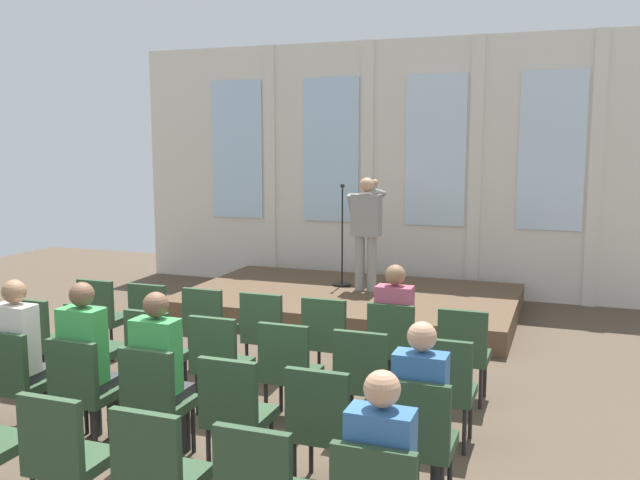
# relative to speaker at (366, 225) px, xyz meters

# --- Properties ---
(ground_plane) EXTENTS (17.30, 17.30, 0.00)m
(ground_plane) POSITION_rel_speaker_xyz_m (-0.18, -5.08, -1.29)
(ground_plane) COLOR brown
(rear_partition) EXTENTS (8.84, 0.14, 4.13)m
(rear_partition) POSITION_rel_speaker_xyz_m (-0.14, 1.56, 0.80)
(rear_partition) COLOR silver
(rear_partition) RESTS_ON ground
(stage_platform) EXTENTS (4.69, 2.90, 0.32)m
(stage_platform) POSITION_rel_speaker_xyz_m (-0.18, -0.18, -1.13)
(stage_platform) COLOR brown
(stage_platform) RESTS_ON ground
(speaker) EXTENTS (0.50, 0.69, 1.66)m
(speaker) POSITION_rel_speaker_xyz_m (0.00, 0.00, 0.00)
(speaker) COLOR gray
(speaker) RESTS_ON stage_platform
(mic_stand) EXTENTS (0.28, 0.28, 1.56)m
(mic_stand) POSITION_rel_speaker_xyz_m (-0.43, 0.21, -0.63)
(mic_stand) COLOR black
(mic_stand) RESTS_ON stage_platform
(chair_r0_c0) EXTENTS (0.46, 0.44, 0.94)m
(chair_r0_c0) POSITION_rel_speaker_xyz_m (-2.24, -3.16, -0.75)
(chair_r0_c0) COLOR black
(chair_r0_c0) RESTS_ON ground
(chair_r0_c1) EXTENTS (0.46, 0.44, 0.94)m
(chair_r0_c1) POSITION_rel_speaker_xyz_m (-1.55, -3.16, -0.75)
(chair_r0_c1) COLOR black
(chair_r0_c1) RESTS_ON ground
(chair_r0_c2) EXTENTS (0.46, 0.44, 0.94)m
(chair_r0_c2) POSITION_rel_speaker_xyz_m (-0.87, -3.16, -0.75)
(chair_r0_c2) COLOR black
(chair_r0_c2) RESTS_ON ground
(chair_r0_c3) EXTENTS (0.46, 0.44, 0.94)m
(chair_r0_c3) POSITION_rel_speaker_xyz_m (-0.18, -3.16, -0.75)
(chair_r0_c3) COLOR black
(chair_r0_c3) RESTS_ON ground
(chair_r0_c4) EXTENTS (0.46, 0.44, 0.94)m
(chair_r0_c4) POSITION_rel_speaker_xyz_m (0.51, -3.16, -0.75)
(chair_r0_c4) COLOR black
(chair_r0_c4) RESTS_ON ground
(chair_r0_c5) EXTENTS (0.46, 0.44, 0.94)m
(chair_r0_c5) POSITION_rel_speaker_xyz_m (1.20, -3.16, -0.75)
(chair_r0_c5) COLOR black
(chair_r0_c5) RESTS_ON ground
(audience_r0_c5) EXTENTS (0.36, 0.39, 1.30)m
(audience_r0_c5) POSITION_rel_speaker_xyz_m (1.20, -3.08, -0.56)
(audience_r0_c5) COLOR #2D2D33
(audience_r0_c5) RESTS_ON ground
(chair_r0_c6) EXTENTS (0.46, 0.44, 0.94)m
(chair_r0_c6) POSITION_rel_speaker_xyz_m (1.89, -3.16, -0.75)
(chair_r0_c6) COLOR black
(chair_r0_c6) RESTS_ON ground
(chair_r1_c0) EXTENTS (0.46, 0.44, 0.94)m
(chair_r1_c0) POSITION_rel_speaker_xyz_m (-2.24, -4.19, -0.75)
(chair_r1_c0) COLOR black
(chair_r1_c0) RESTS_ON ground
(chair_r1_c1) EXTENTS (0.46, 0.44, 0.94)m
(chair_r1_c1) POSITION_rel_speaker_xyz_m (-1.55, -4.19, -0.75)
(chair_r1_c1) COLOR black
(chair_r1_c1) RESTS_ON ground
(chair_r1_c2) EXTENTS (0.46, 0.44, 0.94)m
(chair_r1_c2) POSITION_rel_speaker_xyz_m (-0.87, -4.19, -0.75)
(chair_r1_c2) COLOR black
(chair_r1_c2) RESTS_ON ground
(chair_r1_c3) EXTENTS (0.46, 0.44, 0.94)m
(chair_r1_c3) POSITION_rel_speaker_xyz_m (-0.18, -4.19, -0.75)
(chair_r1_c3) COLOR black
(chair_r1_c3) RESTS_ON ground
(chair_r1_c4) EXTENTS (0.46, 0.44, 0.94)m
(chair_r1_c4) POSITION_rel_speaker_xyz_m (0.51, -4.19, -0.75)
(chair_r1_c4) COLOR black
(chair_r1_c4) RESTS_ON ground
(chair_r1_c5) EXTENTS (0.46, 0.44, 0.94)m
(chair_r1_c5) POSITION_rel_speaker_xyz_m (1.20, -4.19, -0.75)
(chair_r1_c5) COLOR black
(chair_r1_c5) RESTS_ON ground
(chair_r1_c6) EXTENTS (0.46, 0.44, 0.94)m
(chair_r1_c6) POSITION_rel_speaker_xyz_m (1.89, -4.19, -0.75)
(chair_r1_c6) COLOR black
(chair_r1_c6) RESTS_ON ground
(chair_r2_c1) EXTENTS (0.46, 0.44, 0.94)m
(chair_r2_c1) POSITION_rel_speaker_xyz_m (-1.55, -5.22, -0.75)
(chair_r2_c1) COLOR black
(chair_r2_c1) RESTS_ON ground
(audience_r2_c1) EXTENTS (0.36, 0.39, 1.35)m
(audience_r2_c1) POSITION_rel_speaker_xyz_m (-1.55, -5.14, -0.54)
(audience_r2_c1) COLOR #2D2D33
(audience_r2_c1) RESTS_ON ground
(chair_r2_c2) EXTENTS (0.46, 0.44, 0.94)m
(chair_r2_c2) POSITION_rel_speaker_xyz_m (-0.87, -5.22, -0.75)
(chair_r2_c2) COLOR black
(chair_r2_c2) RESTS_ON ground
(audience_r2_c2) EXTENTS (0.36, 0.39, 1.38)m
(audience_r2_c2) POSITION_rel_speaker_xyz_m (-0.87, -5.15, -0.52)
(audience_r2_c2) COLOR #2D2D33
(audience_r2_c2) RESTS_ON ground
(chair_r2_c3) EXTENTS (0.46, 0.44, 0.94)m
(chair_r2_c3) POSITION_rel_speaker_xyz_m (-0.18, -5.22, -0.75)
(chair_r2_c3) COLOR black
(chair_r2_c3) RESTS_ON ground
(audience_r2_c3) EXTENTS (0.36, 0.39, 1.35)m
(audience_r2_c3) POSITION_rel_speaker_xyz_m (-0.18, -5.14, -0.54)
(audience_r2_c3) COLOR #2D2D33
(audience_r2_c3) RESTS_ON ground
(chair_r2_c4) EXTENTS (0.46, 0.44, 0.94)m
(chair_r2_c4) POSITION_rel_speaker_xyz_m (0.51, -5.22, -0.75)
(chair_r2_c4) COLOR black
(chair_r2_c4) RESTS_ON ground
(chair_r2_c5) EXTENTS (0.46, 0.44, 0.94)m
(chair_r2_c5) POSITION_rel_speaker_xyz_m (1.20, -5.22, -0.75)
(chair_r2_c5) COLOR black
(chair_r2_c5) RESTS_ON ground
(chair_r2_c6) EXTENTS (0.46, 0.44, 0.94)m
(chair_r2_c6) POSITION_rel_speaker_xyz_m (1.89, -5.22, -0.75)
(chair_r2_c6) COLOR black
(chair_r2_c6) RESTS_ON ground
(audience_r2_c6) EXTENTS (0.36, 0.39, 1.31)m
(audience_r2_c6) POSITION_rel_speaker_xyz_m (1.89, -5.14, -0.56)
(audience_r2_c6) COLOR #2D2D33
(audience_r2_c6) RESTS_ON ground
(chair_r3_c3) EXTENTS (0.46, 0.44, 0.94)m
(chair_r3_c3) POSITION_rel_speaker_xyz_m (-0.18, -6.26, -0.75)
(chair_r3_c3) COLOR black
(chair_r3_c3) RESTS_ON ground
(chair_r3_c4) EXTENTS (0.46, 0.44, 0.94)m
(chair_r3_c4) POSITION_rel_speaker_xyz_m (0.51, -6.26, -0.75)
(chair_r3_c4) COLOR black
(chair_r3_c4) RESTS_ON ground
(audience_r3_c6) EXTENTS (0.36, 0.39, 1.30)m
(audience_r3_c6) POSITION_rel_speaker_xyz_m (1.89, -6.17, -0.56)
(audience_r3_c6) COLOR #2D2D33
(audience_r3_c6) RESTS_ON ground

